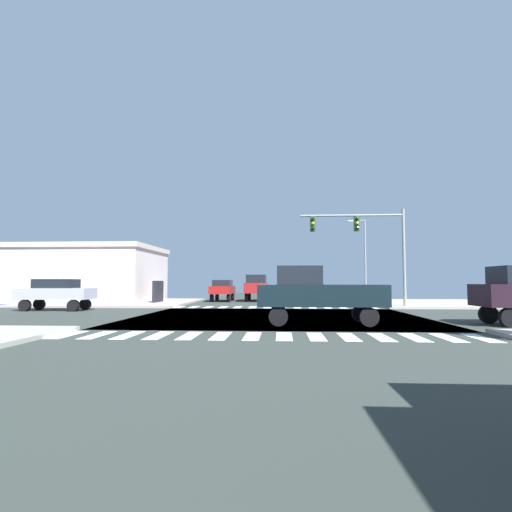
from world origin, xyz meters
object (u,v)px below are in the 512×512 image
bank_building (90,274)px  suv_crossing_1 (257,285)px  traffic_signal_mast (363,235)px  sedan_outer_2 (223,289)px  sedan_farside_1 (56,292)px  pickup_middle_1 (317,292)px  street_lamp (363,251)px

bank_building → suv_crossing_1: bearing=5.6°
traffic_signal_mast → sedan_outer_2: (-10.60, 8.84, -3.71)m
sedan_farside_1 → pickup_middle_1: bearing=64.9°
street_lamp → bank_building: street_lamp is taller
street_lamp → sedan_outer_2: bearing=-164.8°
bank_building → pickup_middle_1: size_ratio=2.57×
sedan_farside_1 → sedan_outer_2: bearing=145.7°
suv_crossing_1 → sedan_outer_2: (-3.00, -0.55, -0.28)m
traffic_signal_mast → sedan_farside_1: traffic_signal_mast is taller
traffic_signal_mast → street_lamp: street_lamp is taller
pickup_middle_1 → sedan_outer_2: size_ratio=1.19×
traffic_signal_mast → bank_building: 23.75m
suv_crossing_1 → sedan_outer_2: 3.06m
traffic_signal_mast → sedan_outer_2: traffic_signal_mast is taller
suv_crossing_1 → pickup_middle_1: (3.61, -19.76, -0.10)m
street_lamp → bank_building: 25.17m
traffic_signal_mast → bank_building: (-22.25, 7.94, -2.41)m
suv_crossing_1 → sedan_outer_2: bearing=10.3°
street_lamp → sedan_farside_1: size_ratio=1.80×
traffic_signal_mast → bank_building: traffic_signal_mast is taller
sedan_farside_1 → suv_crossing_1: bearing=138.4°
sedan_farside_1 → street_lamp: bearing=126.4°
street_lamp → sedan_farside_1: 26.76m
street_lamp → sedan_outer_2: size_ratio=1.80×
traffic_signal_mast → street_lamp: bearing=78.9°
traffic_signal_mast → sedan_outer_2: bearing=140.2°
traffic_signal_mast → suv_crossing_1: size_ratio=1.49×
traffic_signal_mast → street_lamp: 12.61m
bank_building → sedan_outer_2: 11.77m
suv_crossing_1 → sedan_farside_1: bearing=48.4°
bank_building → sedan_farside_1: size_ratio=3.05×
sedan_farside_1 → pickup_middle_1: 16.49m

